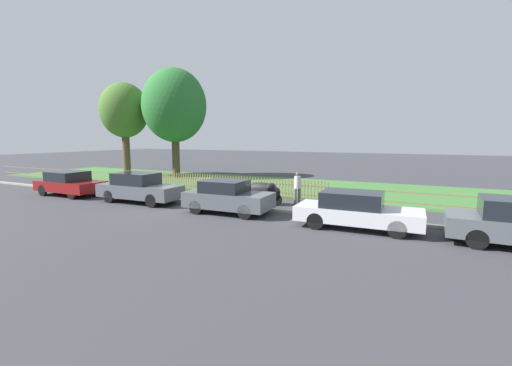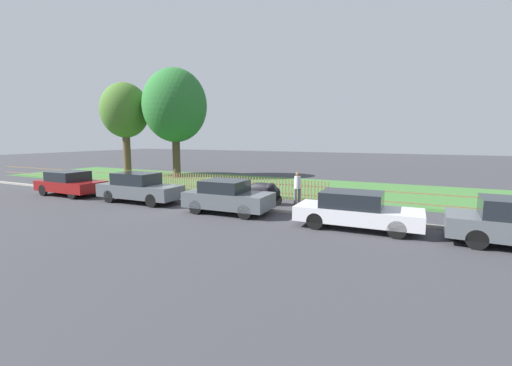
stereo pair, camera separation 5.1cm
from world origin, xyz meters
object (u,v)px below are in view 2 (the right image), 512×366
Objects in this scene: parked_car_silver_hatchback at (70,183)px; parked_car_navy_estate at (228,197)px; tree_nearest_kerb at (125,111)px; covered_motorcycle at (263,191)px; pedestrian_near_fence at (297,186)px; parked_car_red_compact at (356,210)px; tree_behind_motorcycle at (175,106)px; parked_car_black_saloon at (139,188)px.

parked_car_navy_estate is (10.61, 0.02, 0.03)m from parked_car_silver_hatchback.
covered_motorcycle is at bearing -21.85° from tree_nearest_kerb.
covered_motorcycle is at bearing 167.42° from pedestrian_near_fence.
tree_behind_motorcycle is (-16.56, 10.11, 5.21)m from parked_car_red_compact.
parked_car_black_saloon is at bearing 177.09° from parked_car_red_compact.
parked_car_silver_hatchback is at bearing 177.92° from parked_car_red_compact.
parked_car_silver_hatchback is 10.61m from parked_car_navy_estate.
parked_car_black_saloon is at bearing -60.42° from tree_behind_motorcycle.
tree_behind_motorcycle reaches higher than parked_car_black_saloon.
parked_car_silver_hatchback is 1.95× the size of covered_motorcycle.
pedestrian_near_fence is at bearing 14.87° from parked_car_silver_hatchback.
tree_nearest_kerb is at bearing 157.77° from covered_motorcycle.
parked_car_silver_hatchback is at bearing -168.27° from covered_motorcycle.
pedestrian_near_fence is at bearing -26.73° from tree_behind_motorcycle.
tree_nearest_kerb is at bearing 155.24° from parked_car_red_compact.
tree_nearest_kerb reaches higher than parked_car_navy_estate.
parked_car_navy_estate is 2.49m from covered_motorcycle.
pedestrian_near_fence is (12.69, 3.41, 0.21)m from parked_car_silver_hatchback.
parked_car_red_compact is at bearing -92.33° from pedestrian_near_fence.
tree_behind_motorcycle reaches higher than parked_car_silver_hatchback.
parked_car_red_compact is (5.59, -0.15, -0.05)m from parked_car_navy_estate.
tree_nearest_kerb reaches higher than covered_motorcycle.
tree_behind_motorcycle reaches higher than tree_nearest_kerb.
tree_behind_motorcycle is (-5.60, 9.86, 5.13)m from parked_car_black_saloon.
pedestrian_near_fence is at bearing 133.18° from parked_car_red_compact.
parked_car_silver_hatchback is at bearing -87.97° from tree_behind_motorcycle.
parked_car_black_saloon is (5.24, 0.11, 0.06)m from parked_car_silver_hatchback.
parked_car_navy_estate is 0.49× the size of tree_nearest_kerb.
parked_car_navy_estate is 5.59m from parked_car_red_compact.
parked_car_red_compact is 0.57× the size of tree_nearest_kerb.
tree_behind_motorcycle is (-11.61, 7.56, 5.22)m from covered_motorcycle.
tree_behind_motorcycle is 15.43m from pedestrian_near_fence.
parked_car_black_saloon is 1.16× the size of parked_car_navy_estate.
covered_motorcycle is (11.25, 2.42, -0.03)m from parked_car_silver_hatchback.
tree_nearest_kerb is 0.89× the size of tree_behind_motorcycle.
pedestrian_near_fence is (1.44, 0.99, 0.23)m from covered_motorcycle.
pedestrian_near_fence is at bearing -17.31° from tree_nearest_kerb.
parked_car_navy_estate reaches higher than parked_car_silver_hatchback.
parked_car_black_saloon is 2.81× the size of pedestrian_near_fence.
covered_motorcycle is 0.26× the size of tree_nearest_kerb.
parked_car_black_saloon is at bearing 176.95° from parked_car_navy_estate.
parked_car_navy_estate is at bearing 176.85° from parked_car_red_compact.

